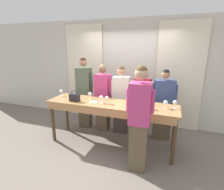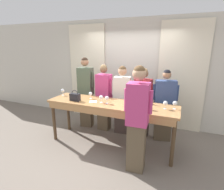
{
  "view_description": "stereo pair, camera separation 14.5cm",
  "coord_description": "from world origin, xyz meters",
  "px_view_note": "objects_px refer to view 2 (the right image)",
  "views": [
    {
      "loc": [
        1.17,
        -3.23,
        2.09
      ],
      "look_at": [
        0.0,
        0.07,
        1.11
      ],
      "focal_mm": 28.0,
      "sensor_mm": 36.0,
      "label": 1
    },
    {
      "loc": [
        1.3,
        -3.18,
        2.09
      ],
      "look_at": [
        0.0,
        0.07,
        1.11
      ],
      "focal_mm": 28.0,
      "sensor_mm": 36.0,
      "label": 2
    }
  ],
  "objects_px": {
    "tasting_bar": "(110,108)",
    "host_pouring": "(137,119)",
    "wine_bottle": "(143,96)",
    "wine_glass_back_mid": "(107,98)",
    "wine_glass_center_left": "(175,103)",
    "guest_cream_sweater": "(122,100)",
    "wine_glass_front_left": "(148,104)",
    "wine_glass_back_left": "(133,99)",
    "guest_navy_coat": "(164,106)",
    "wine_glass_center_mid": "(165,103)",
    "wine_glass_front_right": "(101,97)",
    "wine_glass_front_mid": "(91,94)",
    "handbag": "(75,97)",
    "guest_olive_jacket": "(86,92)",
    "guest_pink_top": "(104,98)",
    "guest_striped_shirt": "(143,103)",
    "wine_glass_back_right": "(129,104)",
    "wine_glass_center_right": "(63,91)"
  },
  "relations": [
    {
      "from": "wine_glass_center_left",
      "to": "wine_glass_front_mid",
      "type": "bearing_deg",
      "value": 179.75
    },
    {
      "from": "wine_glass_front_mid",
      "to": "guest_cream_sweater",
      "type": "bearing_deg",
      "value": 43.45
    },
    {
      "from": "wine_glass_center_left",
      "to": "wine_glass_back_right",
      "type": "distance_m",
      "value": 0.86
    },
    {
      "from": "wine_glass_front_mid",
      "to": "host_pouring",
      "type": "bearing_deg",
      "value": -29.25
    },
    {
      "from": "handbag",
      "to": "wine_glass_front_mid",
      "type": "relative_size",
      "value": 1.53
    },
    {
      "from": "wine_glass_center_right",
      "to": "guest_cream_sweater",
      "type": "relative_size",
      "value": 0.09
    },
    {
      "from": "guest_pink_top",
      "to": "guest_striped_shirt",
      "type": "relative_size",
      "value": 1.02
    },
    {
      "from": "handbag",
      "to": "guest_olive_jacket",
      "type": "bearing_deg",
      "value": 103.68
    },
    {
      "from": "guest_striped_shirt",
      "to": "guest_navy_coat",
      "type": "relative_size",
      "value": 1.01
    },
    {
      "from": "host_pouring",
      "to": "wine_bottle",
      "type": "bearing_deg",
      "value": 97.29
    },
    {
      "from": "wine_glass_center_mid",
      "to": "wine_glass_front_right",
      "type": "bearing_deg",
      "value": -175.72
    },
    {
      "from": "wine_glass_front_left",
      "to": "wine_glass_back_mid",
      "type": "height_order",
      "value": "same"
    },
    {
      "from": "wine_glass_front_left",
      "to": "host_pouring",
      "type": "bearing_deg",
      "value": -99.34
    },
    {
      "from": "wine_glass_back_left",
      "to": "guest_pink_top",
      "type": "bearing_deg",
      "value": 147.01
    },
    {
      "from": "wine_glass_back_mid",
      "to": "guest_cream_sweater",
      "type": "bearing_deg",
      "value": 82.93
    },
    {
      "from": "wine_glass_center_mid",
      "to": "guest_navy_coat",
      "type": "xyz_separation_m",
      "value": [
        -0.06,
        0.6,
        -0.25
      ]
    },
    {
      "from": "tasting_bar",
      "to": "guest_olive_jacket",
      "type": "xyz_separation_m",
      "value": [
        -0.96,
        0.67,
        0.09
      ]
    },
    {
      "from": "wine_glass_center_left",
      "to": "wine_glass_back_mid",
      "type": "xyz_separation_m",
      "value": [
        -1.3,
        -0.17,
        0.0
      ]
    },
    {
      "from": "guest_olive_jacket",
      "to": "guest_pink_top",
      "type": "xyz_separation_m",
      "value": [
        0.51,
        0.0,
        -0.09
      ]
    },
    {
      "from": "wine_glass_center_left",
      "to": "wine_glass_back_mid",
      "type": "bearing_deg",
      "value": -172.68
    },
    {
      "from": "wine_glass_center_right",
      "to": "guest_striped_shirt",
      "type": "bearing_deg",
      "value": 16.09
    },
    {
      "from": "wine_bottle",
      "to": "wine_glass_back_mid",
      "type": "height_order",
      "value": "wine_bottle"
    },
    {
      "from": "wine_glass_back_left",
      "to": "guest_navy_coat",
      "type": "distance_m",
      "value": 0.85
    },
    {
      "from": "wine_glass_back_left",
      "to": "guest_navy_coat",
      "type": "height_order",
      "value": "guest_navy_coat"
    },
    {
      "from": "handbag",
      "to": "wine_glass_back_mid",
      "type": "bearing_deg",
      "value": 6.47
    },
    {
      "from": "tasting_bar",
      "to": "host_pouring",
      "type": "distance_m",
      "value": 0.9
    },
    {
      "from": "guest_cream_sweater",
      "to": "host_pouring",
      "type": "relative_size",
      "value": 0.91
    },
    {
      "from": "wine_glass_back_mid",
      "to": "guest_cream_sweater",
      "type": "distance_m",
      "value": 0.74
    },
    {
      "from": "wine_bottle",
      "to": "guest_pink_top",
      "type": "height_order",
      "value": "guest_pink_top"
    },
    {
      "from": "guest_striped_shirt",
      "to": "wine_glass_front_right",
      "type": "bearing_deg",
      "value": -136.2
    },
    {
      "from": "wine_glass_back_left",
      "to": "wine_glass_front_right",
      "type": "bearing_deg",
      "value": -170.17
    },
    {
      "from": "wine_bottle",
      "to": "wine_glass_center_left",
      "type": "bearing_deg",
      "value": -16.09
    },
    {
      "from": "wine_glass_center_mid",
      "to": "wine_glass_front_left",
      "type": "bearing_deg",
      "value": -155.47
    },
    {
      "from": "wine_glass_center_left",
      "to": "wine_glass_center_right",
      "type": "height_order",
      "value": "same"
    },
    {
      "from": "wine_glass_front_right",
      "to": "host_pouring",
      "type": "distance_m",
      "value": 1.05
    },
    {
      "from": "wine_glass_center_mid",
      "to": "guest_olive_jacket",
      "type": "relative_size",
      "value": 0.08
    },
    {
      "from": "tasting_bar",
      "to": "wine_glass_back_mid",
      "type": "xyz_separation_m",
      "value": [
        -0.06,
        -0.04,
        0.22
      ]
    },
    {
      "from": "guest_pink_top",
      "to": "wine_glass_back_right",
      "type": "bearing_deg",
      "value": -44.55
    },
    {
      "from": "wine_glass_front_mid",
      "to": "guest_pink_top",
      "type": "bearing_deg",
      "value": 80.93
    },
    {
      "from": "tasting_bar",
      "to": "wine_glass_back_right",
      "type": "bearing_deg",
      "value": -25.99
    },
    {
      "from": "wine_glass_front_right",
      "to": "wine_glass_center_left",
      "type": "relative_size",
      "value": 1.0
    },
    {
      "from": "wine_glass_front_left",
      "to": "wine_glass_back_mid",
      "type": "relative_size",
      "value": 1.0
    },
    {
      "from": "guest_olive_jacket",
      "to": "guest_cream_sweater",
      "type": "bearing_deg",
      "value": 0.0
    },
    {
      "from": "tasting_bar",
      "to": "wine_glass_center_left",
      "type": "relative_size",
      "value": 17.5
    },
    {
      "from": "handbag",
      "to": "guest_striped_shirt",
      "type": "distance_m",
      "value": 1.53
    },
    {
      "from": "handbag",
      "to": "wine_glass_back_right",
      "type": "xyz_separation_m",
      "value": [
        1.23,
        -0.11,
        0.02
      ]
    },
    {
      "from": "guest_olive_jacket",
      "to": "guest_pink_top",
      "type": "height_order",
      "value": "guest_olive_jacket"
    },
    {
      "from": "guest_olive_jacket",
      "to": "guest_pink_top",
      "type": "bearing_deg",
      "value": 0.0
    },
    {
      "from": "tasting_bar",
      "to": "wine_glass_back_left",
      "type": "distance_m",
      "value": 0.51
    },
    {
      "from": "wine_glass_front_left",
      "to": "wine_glass_front_mid",
      "type": "relative_size",
      "value": 1.0
    }
  ]
}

